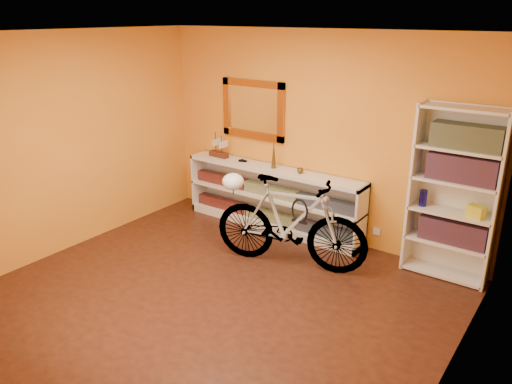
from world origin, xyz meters
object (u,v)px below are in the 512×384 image
Objects in this scene: bicycle at (290,223)px; bookcase at (454,195)px; console_unit at (272,198)px; helmet at (233,182)px.

bookcase is at bearing -76.72° from bicycle.
console_unit is 1.10m from bicycle.
console_unit is 1.43× the size of bicycle.
bicycle is at bearing -45.76° from console_unit.
console_unit is at bearing 29.59° from bicycle.
bicycle is (-1.52, -0.81, -0.42)m from bookcase.
bookcase is 1.77m from bicycle.
helmet is at bearing 90.00° from bicycle.
console_unit is at bearing 95.39° from helmet.
bicycle is (0.76, -0.78, 0.11)m from console_unit.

